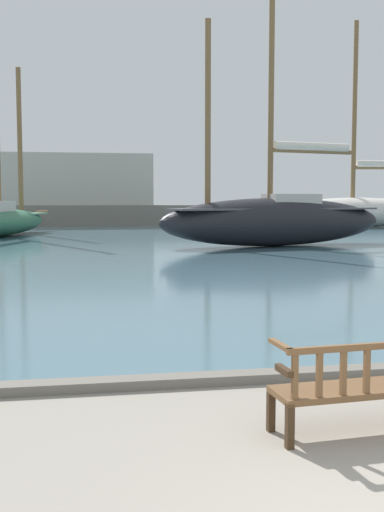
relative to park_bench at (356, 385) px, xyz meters
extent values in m
cube|color=slate|center=(-0.34, 42.00, -0.43)|extent=(100.00, 80.00, 0.08)
cube|color=slate|center=(-0.34, 1.85, -0.41)|extent=(40.00, 0.30, 0.12)
cube|color=#3D2A19|center=(-0.78, 0.20, -0.26)|extent=(0.08, 0.08, 0.42)
cube|color=#3D2A19|center=(-0.75, -0.25, -0.26)|extent=(0.08, 0.08, 0.42)
cube|color=brown|center=(0.00, 0.04, -0.05)|extent=(1.64, 0.65, 0.06)
cube|color=brown|center=(0.02, -0.18, 0.42)|extent=(1.60, 0.19, 0.06)
cube|color=brown|center=(-0.70, -0.24, 0.19)|extent=(0.06, 0.04, 0.41)
cube|color=brown|center=(-0.46, -0.22, 0.19)|extent=(0.06, 0.04, 0.41)
cube|color=brown|center=(-0.22, -0.20, 0.19)|extent=(0.06, 0.04, 0.41)
cube|color=brown|center=(0.02, -0.18, 0.19)|extent=(0.06, 0.04, 0.41)
cube|color=#3D2A19|center=(-0.76, -0.12, 0.22)|extent=(0.09, 0.30, 0.06)
cube|color=brown|center=(-0.77, -0.03, 0.43)|extent=(0.10, 0.47, 0.04)
cylinder|color=brown|center=(-6.04, 35.26, 5.26)|extent=(0.29, 0.29, 8.81)
cylinder|color=brown|center=(-5.00, 38.27, 0.83)|extent=(0.86, 1.93, 0.23)
ellipsoid|color=black|center=(6.21, 22.36, 0.70)|extent=(11.52, 5.00, 2.17)
cube|color=#4C4C51|center=(6.21, 22.36, 1.29)|extent=(10.06, 4.08, 0.08)
cube|color=beige|center=(7.03, 22.55, 1.65)|extent=(2.67, 1.90, 0.63)
cylinder|color=brown|center=(5.94, 22.29, 7.21)|extent=(0.25, 0.25, 11.76)
cylinder|color=brown|center=(8.06, 22.78, 3.93)|extent=(4.29, 1.18, 0.20)
cylinder|color=silver|center=(8.06, 22.78, 4.13)|extent=(3.91, 1.28, 0.41)
cylinder|color=brown|center=(2.93, 21.60, 5.32)|extent=(0.25, 0.25, 7.97)
ellipsoid|color=silver|center=(17.65, 38.94, 0.71)|extent=(12.08, 4.36, 2.20)
cube|color=white|center=(17.65, 38.94, 1.31)|extent=(10.60, 3.40, 0.08)
cylinder|color=brown|center=(17.35, 38.96, 7.92)|extent=(0.34, 0.34, 13.14)
cylinder|color=brown|center=(10.43, 39.56, 1.33)|extent=(2.67, 0.50, 0.27)
cube|color=slate|center=(-0.34, 45.06, 0.37)|extent=(50.77, 2.40, 1.69)
cube|color=#B7B2A3|center=(-3.33, 45.06, 3.21)|extent=(13.04, 2.00, 3.98)
camera|label=1|loc=(-2.59, -5.62, 1.79)|focal=45.00mm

